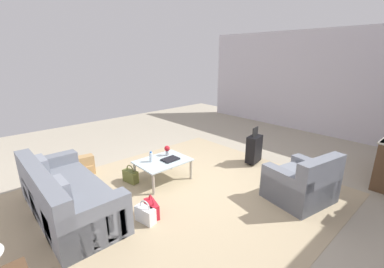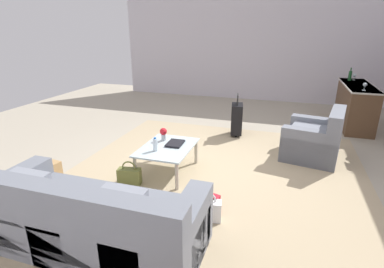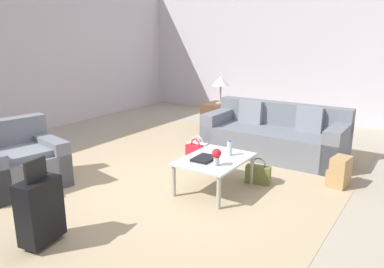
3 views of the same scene
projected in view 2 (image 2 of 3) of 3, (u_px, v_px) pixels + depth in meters
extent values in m
plane|color=#A89E89|center=(206.00, 166.00, 4.81)|extent=(12.00, 12.00, 0.00)
cube|color=silver|center=(252.00, 47.00, 8.83)|extent=(0.12, 8.00, 3.10)
cube|color=tan|center=(209.00, 185.00, 4.21)|extent=(5.20, 4.40, 0.01)
cube|color=slate|center=(95.00, 224.00, 3.02)|extent=(0.93, 2.22, 0.45)
cube|color=slate|center=(68.00, 230.00, 2.64)|extent=(0.22, 2.22, 0.83)
cube|color=slate|center=(16.00, 200.00, 3.28)|extent=(0.93, 0.24, 0.64)
cube|color=slate|center=(187.00, 236.00, 2.71)|extent=(0.93, 0.24, 0.64)
cube|color=gray|center=(33.00, 191.00, 2.85)|extent=(0.14, 0.40, 0.40)
cube|color=gray|center=(126.00, 209.00, 2.57)|extent=(0.14, 0.40, 0.41)
cube|color=slate|center=(311.00, 145.00, 5.08)|extent=(1.11, 1.02, 0.44)
cube|color=slate|center=(334.00, 136.00, 4.86)|extent=(0.98, 0.38, 0.86)
cube|color=slate|center=(308.00, 148.00, 4.74)|extent=(0.36, 0.88, 0.60)
cube|color=slate|center=(315.00, 134.00, 5.37)|extent=(0.36, 0.88, 0.60)
cube|color=gray|center=(310.00, 130.00, 5.02)|extent=(0.82, 0.72, 0.08)
cube|color=silver|center=(167.00, 147.00, 4.46)|extent=(0.99, 0.73, 0.02)
cylinder|color=#ADA899|center=(196.00, 152.00, 4.83)|extent=(0.05, 0.05, 0.40)
cylinder|color=#ADA899|center=(177.00, 176.00, 4.04)|extent=(0.05, 0.05, 0.40)
cylinder|color=#ADA899|center=(160.00, 147.00, 5.01)|extent=(0.05, 0.05, 0.40)
cylinder|color=#ADA899|center=(135.00, 170.00, 4.22)|extent=(0.05, 0.05, 0.40)
cylinder|color=silver|center=(155.00, 145.00, 4.27)|extent=(0.06, 0.06, 0.18)
cylinder|color=#2D6BBC|center=(155.00, 138.00, 4.24)|extent=(0.04, 0.04, 0.02)
cube|color=black|center=(175.00, 143.00, 4.53)|extent=(0.32, 0.24, 0.03)
cylinder|color=#B2B7BC|center=(164.00, 137.00, 4.67)|extent=(0.07, 0.07, 0.10)
sphere|color=red|center=(163.00, 131.00, 4.64)|extent=(0.11, 0.11, 0.11)
cube|color=#513823|center=(355.00, 105.00, 6.69)|extent=(1.88, 0.55, 0.92)
cube|color=#ADA899|center=(359.00, 85.00, 6.54)|extent=(1.92, 0.59, 0.03)
cylinder|color=silver|center=(354.00, 80.00, 7.12)|extent=(0.07, 0.07, 0.01)
cylinder|color=silver|center=(354.00, 78.00, 7.11)|extent=(0.01, 0.01, 0.08)
sphere|color=silver|center=(355.00, 75.00, 7.08)|extent=(0.08, 0.08, 0.08)
cylinder|color=silver|center=(364.00, 90.00, 5.95)|extent=(0.07, 0.07, 0.01)
cylinder|color=silver|center=(364.00, 88.00, 5.94)|extent=(0.01, 0.01, 0.08)
sphere|color=silver|center=(365.00, 85.00, 5.91)|extent=(0.08, 0.08, 0.08)
cylinder|color=#194C23|center=(350.00, 76.00, 7.02)|extent=(0.07, 0.07, 0.22)
cylinder|color=#194C23|center=(351.00, 69.00, 6.97)|extent=(0.03, 0.03, 0.08)
cube|color=black|center=(237.00, 119.00, 6.07)|extent=(0.43, 0.28, 0.60)
cube|color=black|center=(238.00, 100.00, 5.94)|extent=(0.24, 0.06, 0.20)
cylinder|color=black|center=(236.00, 132.00, 6.31)|extent=(0.03, 0.05, 0.05)
cylinder|color=black|center=(236.00, 136.00, 6.05)|extent=(0.03, 0.05, 0.05)
cube|color=red|center=(206.00, 203.00, 3.58)|extent=(0.21, 0.34, 0.24)
torus|color=red|center=(206.00, 193.00, 3.53)|extent=(0.07, 0.19, 0.20)
cube|color=olive|center=(129.00, 177.00, 4.20)|extent=(0.20, 0.34, 0.24)
torus|color=olive|center=(129.00, 168.00, 4.16)|extent=(0.05, 0.20, 0.20)
cube|color=white|center=(207.00, 211.00, 3.42)|extent=(0.20, 0.34, 0.24)
torus|color=white|center=(208.00, 200.00, 3.38)|extent=(0.06, 0.20, 0.20)
cube|color=tan|center=(49.00, 178.00, 4.00)|extent=(0.32, 0.24, 0.40)
cube|color=tan|center=(57.00, 185.00, 3.98)|extent=(0.22, 0.09, 0.18)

